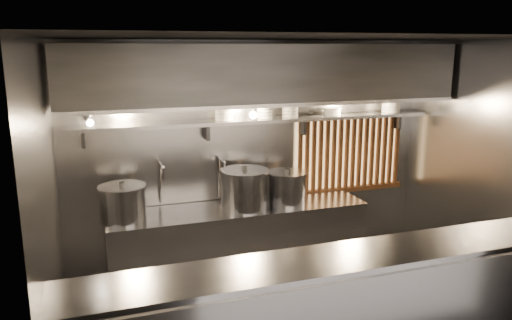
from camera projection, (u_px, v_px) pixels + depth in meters
ceiling at (307, 38)px, 4.41m from camera, size 4.50×4.50×0.00m
wall_back at (253, 157)px, 6.11m from camera, size 4.50×0.00×4.50m
wall_left at (48, 215)px, 4.02m from camera, size 0.00×3.00×3.00m
wall_right at (492, 171)px, 5.43m from camera, size 0.00×3.00×3.00m
serving_counter at (350, 320)px, 4.02m from camera, size 4.50×0.56×1.13m
cooking_bench at (239, 244)px, 5.88m from camera, size 3.00×0.70×0.90m
bowl_shelf at (258, 120)px, 5.84m from camera, size 4.40×0.34×0.04m
exhaust_hood at (265, 74)px, 5.51m from camera, size 4.40×0.81×0.65m
wood_screen at (349, 152)px, 6.48m from camera, size 1.56×0.09×1.04m
faucet_left at (161, 175)px, 5.64m from camera, size 0.04×0.30×0.50m
faucet_right at (221, 170)px, 5.86m from camera, size 0.04×0.30×0.50m
heat_lamp at (87, 117)px, 4.76m from camera, size 0.25×0.35×0.20m
pendant_bulb at (253, 115)px, 5.67m from camera, size 0.09×0.09×0.19m
stock_pot_left at (123, 203)px, 5.29m from camera, size 0.51×0.51×0.43m
stock_pot_mid at (245, 189)px, 5.71m from camera, size 0.67×0.67×0.50m
stock_pot_right at (287, 187)px, 5.89m from camera, size 0.52×0.52×0.43m
bowl_stack_0 at (224, 114)px, 5.69m from camera, size 0.22×0.22×0.13m
bowl_stack_1 at (265, 111)px, 5.84m from camera, size 0.20×0.20×0.17m
bowl_stack_2 at (290, 110)px, 5.94m from camera, size 0.21×0.21×0.17m
bowl_stack_3 at (332, 111)px, 6.12m from camera, size 0.23×0.23×0.09m
bowl_stack_4 at (391, 107)px, 6.38m from camera, size 0.24×0.24×0.13m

